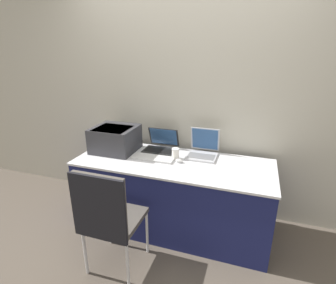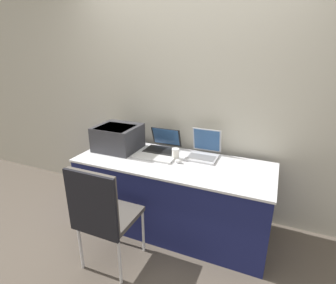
% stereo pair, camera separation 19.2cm
% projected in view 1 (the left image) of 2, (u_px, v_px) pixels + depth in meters
% --- Properties ---
extents(ground_plane, '(14.00, 14.00, 0.00)m').
position_uv_depth(ground_plane, '(161.00, 247.00, 2.47)').
color(ground_plane, brown).
extents(wall_back, '(8.00, 0.05, 2.60)m').
position_uv_depth(wall_back, '(187.00, 95.00, 2.77)').
color(wall_back, '#B7B2A3').
rests_on(wall_back, ground_plane).
extents(table, '(1.90, 0.74, 0.73)m').
position_uv_depth(table, '(173.00, 194.00, 2.66)').
color(table, '#191E51').
rests_on(table, ground_plane).
extents(printer, '(0.44, 0.41, 0.26)m').
position_uv_depth(printer, '(115.00, 138.00, 2.76)').
color(printer, '#333338').
rests_on(printer, table).
extents(laptop_left, '(0.33, 0.30, 0.22)m').
position_uv_depth(laptop_left, '(161.00, 146.00, 2.80)').
color(laptop_left, black).
rests_on(laptop_left, table).
extents(laptop_right, '(0.30, 0.32, 0.27)m').
position_uv_depth(laptop_right, '(203.00, 150.00, 2.66)').
color(laptop_right, '#B7B7BC').
rests_on(laptop_right, table).
extents(external_keyboard, '(0.42, 0.15, 0.02)m').
position_uv_depth(external_keyboard, '(153.00, 158.00, 2.59)').
color(external_keyboard, silver).
rests_on(external_keyboard, table).
extents(coffee_cup, '(0.08, 0.08, 0.11)m').
position_uv_depth(coffee_cup, '(175.00, 153.00, 2.59)').
color(coffee_cup, white).
rests_on(coffee_cup, table).
extents(mouse, '(0.07, 0.04, 0.04)m').
position_uv_depth(mouse, '(179.00, 161.00, 2.50)').
color(mouse, silver).
rests_on(mouse, table).
extents(chair, '(0.44, 0.44, 0.95)m').
position_uv_depth(chair, '(107.00, 213.00, 1.99)').
color(chair, '#4C4742').
rests_on(chair, ground_plane).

